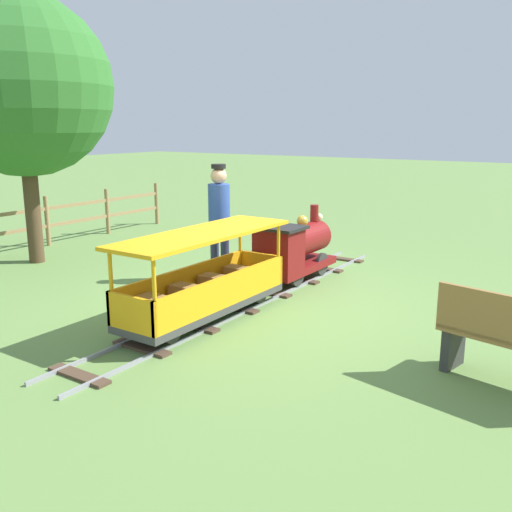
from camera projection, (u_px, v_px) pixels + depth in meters
ground_plane at (257, 298)px, 7.17m from camera, size 60.00×60.00×0.00m
track at (251, 299)px, 7.06m from camera, size 0.67×6.05×0.04m
locomotive at (294, 248)px, 7.80m from camera, size 0.63×1.45×0.98m
passenger_car at (205, 284)px, 6.24m from camera, size 0.73×2.35×0.97m
conductor_person at (219, 213)px, 7.82m from camera, size 0.30×0.30×1.62m
oak_tree_near at (22, 87)px, 8.47m from camera, size 2.70×2.70×4.05m
fence_section at (12, 225)px, 9.64m from camera, size 0.08×7.13×0.90m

